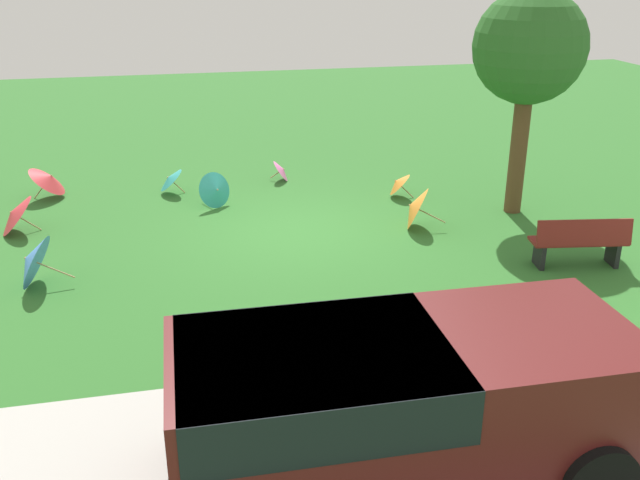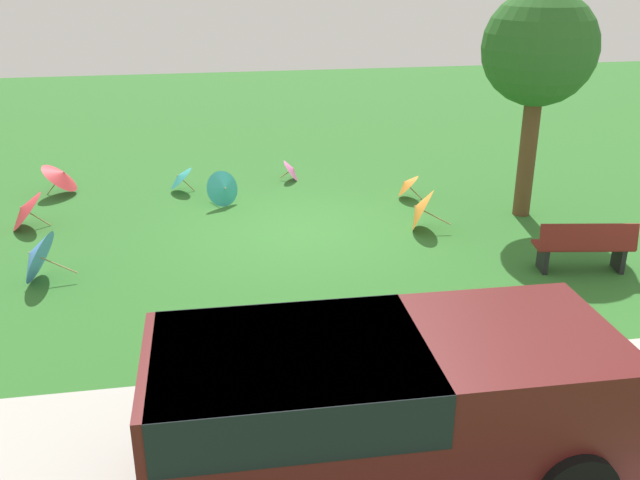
{
  "view_description": "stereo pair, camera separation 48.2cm",
  "coord_description": "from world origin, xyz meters",
  "px_view_note": "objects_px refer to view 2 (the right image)",
  "views": [
    {
      "loc": [
        2.32,
        12.43,
        4.96
      ],
      "look_at": [
        0.01,
        1.95,
        0.6
      ],
      "focal_mm": 39.7,
      "sensor_mm": 36.0,
      "label": 1
    },
    {
      "loc": [
        1.85,
        12.52,
        4.96
      ],
      "look_at": [
        0.01,
        1.95,
        0.6
      ],
      "focal_mm": 39.7,
      "sensor_mm": 36.0,
      "label": 2
    }
  ],
  "objects_px": {
    "park_bench": "(584,246)",
    "parasol_pink_0": "(292,170)",
    "van_dark": "(367,397)",
    "parasol_orange_0": "(419,208)",
    "parasol_teal_0": "(179,177)",
    "parasol_orange_3": "(406,184)",
    "parasol_red_0": "(24,209)",
    "parasol_teal_2": "(224,189)",
    "shade_tree": "(539,51)",
    "parasol_red_2": "(62,175)",
    "parasol_blue_1": "(35,255)"
  },
  "relations": [
    {
      "from": "shade_tree",
      "to": "parasol_pink_0",
      "type": "relative_size",
      "value": 7.15
    },
    {
      "from": "parasol_red_2",
      "to": "parasol_red_0",
      "type": "bearing_deg",
      "value": 79.39
    },
    {
      "from": "parasol_red_0",
      "to": "parasol_orange_3",
      "type": "bearing_deg",
      "value": -176.41
    },
    {
      "from": "parasol_orange_0",
      "to": "parasol_teal_0",
      "type": "height_order",
      "value": "parasol_orange_0"
    },
    {
      "from": "parasol_blue_1",
      "to": "van_dark",
      "type": "bearing_deg",
      "value": 127.99
    },
    {
      "from": "van_dark",
      "to": "parasol_red_2",
      "type": "bearing_deg",
      "value": -65.67
    },
    {
      "from": "park_bench",
      "to": "parasol_teal_0",
      "type": "relative_size",
      "value": 2.48
    },
    {
      "from": "parasol_teal_2",
      "to": "park_bench",
      "type": "bearing_deg",
      "value": 142.49
    },
    {
      "from": "parasol_red_2",
      "to": "parasol_teal_2",
      "type": "xyz_separation_m",
      "value": [
        -3.47,
        1.37,
        -0.06
      ]
    },
    {
      "from": "shade_tree",
      "to": "parasol_red_0",
      "type": "height_order",
      "value": "shade_tree"
    },
    {
      "from": "van_dark",
      "to": "parasol_red_0",
      "type": "height_order",
      "value": "van_dark"
    },
    {
      "from": "van_dark",
      "to": "shade_tree",
      "type": "xyz_separation_m",
      "value": [
        -4.93,
        -7.04,
        2.35
      ]
    },
    {
      "from": "parasol_pink_0",
      "to": "parasol_orange_3",
      "type": "relative_size",
      "value": 0.82
    },
    {
      "from": "parasol_blue_1",
      "to": "parasol_teal_2",
      "type": "bearing_deg",
      "value": -134.44
    },
    {
      "from": "parasol_orange_0",
      "to": "parasol_orange_3",
      "type": "distance_m",
      "value": 1.9
    },
    {
      "from": "park_bench",
      "to": "shade_tree",
      "type": "relative_size",
      "value": 0.38
    },
    {
      "from": "parasol_blue_1",
      "to": "parasol_red_2",
      "type": "bearing_deg",
      "value": -86.16
    },
    {
      "from": "park_bench",
      "to": "parasol_blue_1",
      "type": "xyz_separation_m",
      "value": [
        8.9,
        -1.17,
        -0.0
      ]
    },
    {
      "from": "parasol_blue_1",
      "to": "parasol_teal_2",
      "type": "relative_size",
      "value": 1.23
    },
    {
      "from": "parasol_teal_0",
      "to": "parasol_red_2",
      "type": "distance_m",
      "value": 2.56
    },
    {
      "from": "parasol_red_0",
      "to": "parasol_blue_1",
      "type": "bearing_deg",
      "value": 105.2
    },
    {
      "from": "parasol_orange_3",
      "to": "van_dark",
      "type": "bearing_deg",
      "value": 71.07
    },
    {
      "from": "van_dark",
      "to": "parasol_orange_0",
      "type": "bearing_deg",
      "value": -111.58
    },
    {
      "from": "shade_tree",
      "to": "van_dark",
      "type": "bearing_deg",
      "value": 55.0
    },
    {
      "from": "parasol_red_0",
      "to": "parasol_pink_0",
      "type": "bearing_deg",
      "value": -157.96
    },
    {
      "from": "shade_tree",
      "to": "parasol_teal_2",
      "type": "xyz_separation_m",
      "value": [
        5.96,
        -1.56,
        -2.88
      ]
    },
    {
      "from": "parasol_red_0",
      "to": "parasol_orange_0",
      "type": "bearing_deg",
      "value": 169.49
    },
    {
      "from": "van_dark",
      "to": "parasol_orange_0",
      "type": "relative_size",
      "value": 4.55
    },
    {
      "from": "parasol_red_0",
      "to": "park_bench",
      "type": "bearing_deg",
      "value": 158.79
    },
    {
      "from": "park_bench",
      "to": "shade_tree",
      "type": "bearing_deg",
      "value": -94.61
    },
    {
      "from": "parasol_orange_0",
      "to": "parasol_red_0",
      "type": "bearing_deg",
      "value": -10.51
    },
    {
      "from": "parasol_red_0",
      "to": "parasol_red_2",
      "type": "xyz_separation_m",
      "value": [
        -0.38,
        -2.05,
        0.06
      ]
    },
    {
      "from": "shade_tree",
      "to": "parasol_teal_0",
      "type": "relative_size",
      "value": 6.6
    },
    {
      "from": "parasol_pink_0",
      "to": "parasol_red_0",
      "type": "bearing_deg",
      "value": 22.04
    },
    {
      "from": "park_bench",
      "to": "parasol_red_2",
      "type": "relative_size",
      "value": 1.74
    },
    {
      "from": "park_bench",
      "to": "parasol_teal_2",
      "type": "relative_size",
      "value": 2.0
    },
    {
      "from": "parasol_red_0",
      "to": "van_dark",
      "type": "bearing_deg",
      "value": 121.69
    },
    {
      "from": "parasol_red_0",
      "to": "parasol_red_2",
      "type": "distance_m",
      "value": 2.08
    },
    {
      "from": "parasol_red_0",
      "to": "parasol_teal_2",
      "type": "height_order",
      "value": "parasol_red_0"
    },
    {
      "from": "shade_tree",
      "to": "parasol_red_2",
      "type": "distance_m",
      "value": 10.27
    },
    {
      "from": "van_dark",
      "to": "parasol_teal_0",
      "type": "bearing_deg",
      "value": -78.58
    },
    {
      "from": "parasol_orange_0",
      "to": "parasol_blue_1",
      "type": "relative_size",
      "value": 0.99
    },
    {
      "from": "parasol_pink_0",
      "to": "parasol_blue_1",
      "type": "bearing_deg",
      "value": 44.74
    },
    {
      "from": "parasol_orange_0",
      "to": "parasol_teal_2",
      "type": "distance_m",
      "value": 4.17
    },
    {
      "from": "parasol_orange_0",
      "to": "parasol_teal_2",
      "type": "height_order",
      "value": "parasol_orange_0"
    },
    {
      "from": "parasol_orange_0",
      "to": "parasol_orange_3",
      "type": "height_order",
      "value": "parasol_orange_0"
    },
    {
      "from": "parasol_teal_0",
      "to": "parasol_orange_3",
      "type": "height_order",
      "value": "parasol_teal_0"
    },
    {
      "from": "park_bench",
      "to": "parasol_pink_0",
      "type": "height_order",
      "value": "park_bench"
    },
    {
      "from": "van_dark",
      "to": "parasol_orange_0",
      "type": "xyz_separation_m",
      "value": [
        -2.59,
        -6.54,
        -0.47
      ]
    },
    {
      "from": "parasol_teal_0",
      "to": "parasol_red_0",
      "type": "xyz_separation_m",
      "value": [
        2.93,
        1.8,
        0.04
      ]
    }
  ]
}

